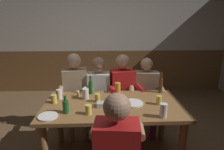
{
  "coord_description": "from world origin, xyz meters",
  "views": [
    {
      "loc": [
        -0.09,
        -2.16,
        1.73
      ],
      "look_at": [
        0.0,
        0.12,
        1.06
      ],
      "focal_mm": 29.89,
      "sensor_mm": 36.0,
      "label": 1
    }
  ],
  "objects": [
    {
      "name": "plate_1",
      "position": [
        -0.69,
        -0.38,
        0.77
      ],
      "size": [
        0.2,
        0.2,
        0.01
      ],
      "primitive_type": "cylinder",
      "color": "white",
      "rests_on": "dining_table"
    },
    {
      "name": "back_wall_wainscot",
      "position": [
        0.0,
        2.42,
        0.51
      ],
      "size": [
        5.8,
        0.12,
        1.02
      ],
      "primitive_type": "cube",
      "color": "brown",
      "rests_on": "ground_plane"
    },
    {
      "name": "pint_glass_7",
      "position": [
        -0.71,
        -0.04,
        0.81
      ],
      "size": [
        0.07,
        0.07,
        0.1
      ],
      "primitive_type": "cylinder",
      "color": "#E5C64C",
      "rests_on": "dining_table"
    },
    {
      "name": "person_2",
      "position": [
        0.2,
        0.55,
        0.68
      ],
      "size": [
        0.54,
        0.57,
        1.23
      ],
      "rotation": [
        0.0,
        0.0,
        3.3
      ],
      "color": "#AD1919",
      "rests_on": "ground_plane"
    },
    {
      "name": "plate_0",
      "position": [
        0.25,
        -0.1,
        0.77
      ],
      "size": [
        0.25,
        0.25,
        0.01
      ],
      "primitive_type": "cylinder",
      "color": "white",
      "rests_on": "dining_table"
    },
    {
      "name": "pint_glass_2",
      "position": [
        0.55,
        -0.13,
        0.82
      ],
      "size": [
        0.06,
        0.06,
        0.11
      ],
      "primitive_type": "cylinder",
      "color": "#E5C64C",
      "rests_on": "dining_table"
    },
    {
      "name": "back_wall_upper",
      "position": [
        0.0,
        2.42,
        1.85
      ],
      "size": [
        5.8,
        0.12,
        1.66
      ],
      "primitive_type": "cube",
      "color": "beige"
    },
    {
      "name": "bottle_0",
      "position": [
        -0.29,
        0.24,
        0.86
      ],
      "size": [
        0.06,
        0.06,
        0.26
      ],
      "color": "#195923",
      "rests_on": "dining_table"
    },
    {
      "name": "pint_glass_0",
      "position": [
        -0.27,
        -0.34,
        0.82
      ],
      "size": [
        0.07,
        0.07,
        0.11
      ],
      "primitive_type": "cylinder",
      "color": "#E5C64C",
      "rests_on": "dining_table"
    },
    {
      "name": "bottle_1",
      "position": [
        -0.52,
        -0.3,
        0.84
      ],
      "size": [
        0.07,
        0.07,
        0.2
      ],
      "color": "#195923",
      "rests_on": "dining_table"
    },
    {
      "name": "pint_glass_6",
      "position": [
        -0.68,
        0.09,
        0.82
      ],
      "size": [
        0.07,
        0.07,
        0.12
      ],
      "primitive_type": "cylinder",
      "color": "white",
      "rests_on": "dining_table"
    },
    {
      "name": "person_4",
      "position": [
        0.01,
        -0.76,
        0.67
      ],
      "size": [
        0.54,
        0.55,
        1.19
      ],
      "rotation": [
        0.0,
        0.0,
        -0.09
      ],
      "color": "#AD1919",
      "rests_on": "ground_plane"
    },
    {
      "name": "dining_table",
      "position": [
        0.0,
        -0.1,
        0.65
      ],
      "size": [
        1.66,
        0.86,
        0.76
      ],
      "color": "brown",
      "rests_on": "ground_plane"
    },
    {
      "name": "person_0",
      "position": [
        -0.55,
        0.56,
        0.69
      ],
      "size": [
        0.56,
        0.57,
        1.26
      ],
      "rotation": [
        0.0,
        0.0,
        3.32
      ],
      "color": "#997F60",
      "rests_on": "ground_plane"
    },
    {
      "name": "pint_glass_4",
      "position": [
        0.51,
        -0.44,
        0.84
      ],
      "size": [
        0.08,
        0.08,
        0.15
      ],
      "primitive_type": "cylinder",
      "color": "white",
      "rests_on": "dining_table"
    },
    {
      "name": "condiment_caddy",
      "position": [
        -0.12,
        -0.16,
        0.79
      ],
      "size": [
        0.14,
        0.1,
        0.05
      ],
      "primitive_type": "cube",
      "color": "#B2B7BC",
      "rests_on": "dining_table"
    },
    {
      "name": "pint_glass_5",
      "position": [
        -0.19,
        -0.03,
        0.81
      ],
      "size": [
        0.07,
        0.07,
        0.1
      ],
      "primitive_type": "cylinder",
      "color": "#E5C64C",
      "rests_on": "dining_table"
    },
    {
      "name": "pint_glass_3",
      "position": [
        -0.34,
        0.07,
        0.83
      ],
      "size": [
        0.08,
        0.08,
        0.14
      ],
      "primitive_type": "cylinder",
      "color": "white",
      "rests_on": "dining_table"
    },
    {
      "name": "person_3",
      "position": [
        0.55,
        0.55,
        0.65
      ],
      "size": [
        0.56,
        0.54,
        1.18
      ],
      "rotation": [
        0.0,
        0.0,
        3.01
      ],
      "color": "#997F60",
      "rests_on": "ground_plane"
    },
    {
      "name": "pint_glass_1",
      "position": [
        0.09,
        0.26,
        0.83
      ],
      "size": [
        0.08,
        0.08,
        0.14
      ],
      "primitive_type": "cylinder",
      "color": "gold",
      "rests_on": "dining_table"
    },
    {
      "name": "table_candle",
      "position": [
        -0.45,
        0.15,
        0.8
      ],
      "size": [
        0.04,
        0.04,
        0.08
      ],
      "primitive_type": "cylinder",
      "color": "#F9E08C",
      "rests_on": "dining_table"
    },
    {
      "name": "bottle_2",
      "position": [
        0.68,
        0.25,
        0.87
      ],
      "size": [
        0.05,
        0.05,
        0.28
      ],
      "color": "#593314",
      "rests_on": "dining_table"
    },
    {
      "name": "person_1",
      "position": [
        -0.19,
        0.55,
        0.66
      ],
      "size": [
        0.49,
        0.53,
        1.19
      ],
      "rotation": [
        0.0,
        0.0,
        3.12
      ],
      "color": "silver",
      "rests_on": "ground_plane"
    }
  ]
}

